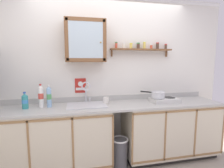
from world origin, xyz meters
name	(u,v)px	position (x,y,z in m)	size (l,w,h in m)	color
back_wall	(110,77)	(0.00, 0.60, 1.31)	(3.98, 0.07, 2.59)	silver
lower_cabinet_run	(54,140)	(-0.88, 0.27, 0.45)	(1.60, 0.62, 0.89)	black
lower_cabinet_run_right	(169,129)	(0.92, 0.27, 0.45)	(1.51, 0.62, 0.89)	black
countertop	(115,105)	(0.00, 0.27, 0.90)	(3.34, 0.64, 0.03)	#B2B2AD
backsplash	(111,98)	(0.00, 0.57, 0.96)	(3.34, 0.02, 0.08)	#B2B2AD
sink	(87,108)	(-0.41, 0.31, 0.88)	(0.56, 0.44, 0.48)	silver
hot_plate_stove	(164,100)	(0.81, 0.26, 0.95)	(0.43, 0.27, 0.07)	silver
saucepan	(158,94)	(0.70, 0.28, 1.04)	(0.33, 0.30, 0.10)	silver
bottle_detergent_teal_0	(25,101)	(-1.24, 0.30, 1.02)	(0.08, 0.08, 0.23)	teal
bottle_opaque_white_1	(41,96)	(-1.04, 0.34, 1.07)	(0.07, 0.07, 0.33)	white
bottle_water_blue_2	(49,97)	(-0.93, 0.32, 1.06)	(0.07, 0.07, 0.31)	#8CB7E0
mug	(106,100)	(-0.12, 0.34, 0.97)	(0.09, 0.12, 0.10)	white
wall_cabinet	(85,41)	(-0.40, 0.45, 1.86)	(0.59, 0.28, 0.62)	brown
spice_shelf	(141,49)	(0.50, 0.51, 1.76)	(1.02, 0.14, 0.23)	brown
warning_sign	(81,86)	(-0.49, 0.57, 1.17)	(0.17, 0.01, 0.23)	#B2261E
trash_bin	(120,153)	(0.04, 0.11, 0.23)	(0.25, 0.25, 0.45)	#4C4C51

